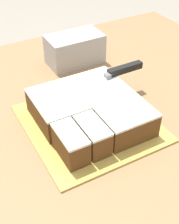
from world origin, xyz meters
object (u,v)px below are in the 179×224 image
Objects in this scene: cake_board at (90,123)px; storage_box at (75,49)px; cake at (90,111)px; knife at (117,73)px.

storage_box reaches higher than cake_board.
cake is (0.00, 0.00, 0.04)m from cake_board.
cake is 0.85× the size of knife.
cake_board is at bearing 28.81° from knife.
knife is (0.14, 0.08, 0.09)m from cake_board.
storage_box is (-0.01, 0.27, -0.04)m from knife.
cake is 1.43× the size of storage_box.
cake_board is 1.08× the size of knife.
cake_board is 1.27× the size of cake.
storage_box is at bearing 69.77° from cake_board.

